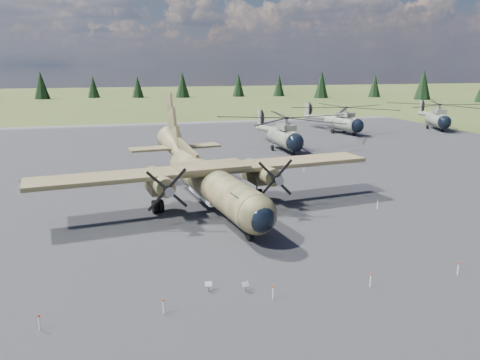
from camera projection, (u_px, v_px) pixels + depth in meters
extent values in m
plane|color=#475324|center=(196.00, 224.00, 38.00)|extent=(500.00, 500.00, 0.00)
cube|color=#525257|center=(180.00, 193.00, 47.38)|extent=(120.00, 120.00, 0.04)
cylinder|color=#394123|center=(213.00, 184.00, 41.26)|extent=(5.36, 19.23, 2.96)
sphere|color=#394123|center=(257.00, 215.00, 32.71)|extent=(3.24, 3.24, 2.90)
sphere|color=black|center=(260.00, 218.00, 32.20)|extent=(2.38, 2.38, 2.13)
cube|color=black|center=(247.00, 198.00, 34.04)|extent=(2.31, 1.95, 0.58)
cone|color=#394123|center=(176.00, 148.00, 52.20)|extent=(3.80, 7.57, 4.45)
cube|color=#9FA2A4|center=(209.00, 194.00, 42.50)|extent=(2.80, 6.54, 0.53)
cube|color=#343A1E|center=(211.00, 169.00, 41.44)|extent=(30.84, 7.47, 0.37)
cube|color=#394123|center=(211.00, 166.00, 41.39)|extent=(6.77, 4.58, 0.37)
cylinder|color=#394123|center=(159.00, 181.00, 39.56)|extent=(2.27, 5.65, 1.58)
cube|color=#394123|center=(157.00, 186.00, 40.48)|extent=(2.03, 3.76, 0.84)
cone|color=gray|center=(168.00, 191.00, 36.47)|extent=(0.92, 1.05, 0.80)
cylinder|color=black|center=(158.00, 206.00, 40.91)|extent=(1.07, 1.27, 1.16)
cylinder|color=#394123|center=(261.00, 172.00, 43.04)|extent=(2.27, 5.65, 1.58)
cube|color=#394123|center=(257.00, 177.00, 43.96)|extent=(2.03, 3.76, 0.84)
cone|color=gray|center=(277.00, 180.00, 39.95)|extent=(0.92, 1.05, 0.80)
cylinder|color=black|center=(257.00, 195.00, 44.39)|extent=(1.07, 1.27, 1.16)
cube|color=#394123|center=(186.00, 149.00, 48.44)|extent=(1.31, 7.95, 1.77)
cube|color=#343A1E|center=(175.00, 147.00, 52.66)|extent=(10.35, 3.60, 0.23)
cylinder|color=gray|center=(250.00, 224.00, 34.11)|extent=(0.17, 0.17, 0.95)
cylinder|color=black|center=(249.00, 234.00, 34.29)|extent=(0.49, 1.03, 0.99)
cylinder|color=gray|center=(285.00, 138.00, 69.35)|extent=(2.88, 7.94, 2.74)
sphere|color=black|center=(295.00, 143.00, 65.68)|extent=(2.57, 2.57, 2.52)
sphere|color=gray|center=(276.00, 135.00, 73.03)|extent=(2.57, 2.57, 2.52)
cube|color=gray|center=(286.00, 127.00, 68.52)|extent=(1.93, 3.54, 0.82)
cylinder|color=gray|center=(286.00, 121.00, 68.32)|extent=(0.40, 0.40, 1.10)
cylinder|color=gray|center=(267.00, 129.00, 76.78)|extent=(1.09, 9.37, 1.57)
cube|color=gray|center=(259.00, 118.00, 80.29)|extent=(0.27, 1.54, 2.63)
cylinder|color=black|center=(262.00, 118.00, 80.39)|extent=(0.12, 2.85, 2.85)
cylinder|color=black|center=(293.00, 153.00, 66.66)|extent=(0.32, 0.75, 0.75)
cylinder|color=black|center=(272.00, 148.00, 70.57)|extent=(0.34, 0.88, 0.88)
cylinder|color=gray|center=(272.00, 144.00, 70.43)|extent=(0.16, 0.16, 1.59)
cylinder|color=black|center=(291.00, 147.00, 71.35)|extent=(0.34, 0.88, 0.88)
cylinder|color=gray|center=(291.00, 143.00, 71.21)|extent=(0.16, 0.16, 1.59)
cylinder|color=gray|center=(343.00, 123.00, 87.41)|extent=(4.22, 8.09, 2.67)
sphere|color=black|center=(357.00, 126.00, 84.09)|extent=(2.92, 2.92, 2.46)
sphere|color=gray|center=(331.00, 121.00, 90.75)|extent=(2.92, 2.92, 2.46)
cube|color=gray|center=(345.00, 114.00, 86.63)|extent=(2.49, 3.73, 0.80)
cylinder|color=gray|center=(346.00, 110.00, 86.44)|extent=(0.46, 0.46, 1.07)
cylinder|color=gray|center=(318.00, 117.00, 94.13)|extent=(2.79, 9.12, 1.53)
cube|color=gray|center=(307.00, 109.00, 97.28)|extent=(0.54, 1.51, 2.57)
cylinder|color=black|center=(309.00, 109.00, 97.44)|extent=(0.64, 2.73, 2.78)
cylinder|color=black|center=(354.00, 134.00, 85.01)|extent=(0.44, 0.77, 0.73)
cylinder|color=black|center=(332.00, 131.00, 88.26)|extent=(0.49, 0.90, 0.86)
cylinder|color=gray|center=(333.00, 128.00, 88.13)|extent=(0.18, 0.18, 1.55)
cylinder|color=black|center=(345.00, 130.00, 89.53)|extent=(0.49, 0.90, 0.86)
cylinder|color=gray|center=(345.00, 127.00, 89.40)|extent=(0.18, 0.18, 1.55)
cylinder|color=gray|center=(438.00, 120.00, 92.83)|extent=(5.16, 8.26, 2.71)
sphere|color=black|center=(444.00, 122.00, 89.07)|extent=(3.18, 3.18, 2.49)
sphere|color=gray|center=(432.00, 118.00, 96.60)|extent=(3.18, 3.18, 2.49)
cube|color=gray|center=(439.00, 111.00, 91.99)|extent=(2.89, 3.88, 0.81)
cylinder|color=gray|center=(440.00, 107.00, 91.80)|extent=(0.50, 0.50, 1.08)
cylinder|color=gray|center=(426.00, 114.00, 100.44)|extent=(3.94, 9.02, 1.55)
cube|color=gray|center=(421.00, 106.00, 104.05)|extent=(0.73, 1.51, 2.60)
cylinder|color=black|center=(423.00, 106.00, 104.02)|extent=(1.00, 2.68, 2.82)
cylinder|color=black|center=(442.00, 130.00, 90.06)|extent=(0.53, 0.80, 0.74)
cylinder|color=black|center=(427.00, 127.00, 94.58)|extent=(0.60, 0.93, 0.87)
cylinder|color=gray|center=(428.00, 124.00, 94.44)|extent=(0.19, 0.19, 1.57)
cylinder|color=black|center=(442.00, 127.00, 94.35)|extent=(0.60, 0.93, 0.87)
cylinder|color=gray|center=(443.00, 124.00, 94.21)|extent=(0.19, 0.19, 1.57)
cube|color=gray|center=(208.00, 287.00, 26.72)|extent=(0.08, 0.08, 0.50)
cube|color=white|center=(208.00, 284.00, 26.62)|extent=(0.41, 0.20, 0.28)
cube|color=gray|center=(245.00, 287.00, 26.73)|extent=(0.09, 0.09, 0.48)
cube|color=white|center=(246.00, 284.00, 26.63)|extent=(0.42, 0.28, 0.27)
cylinder|color=white|center=(39.00, 323.00, 22.74)|extent=(0.07, 0.07, 0.80)
cylinder|color=red|center=(39.00, 316.00, 22.65)|extent=(0.12, 0.12, 0.10)
cylinder|color=white|center=(163.00, 307.00, 24.23)|extent=(0.07, 0.07, 0.80)
cylinder|color=red|center=(163.00, 300.00, 24.14)|extent=(0.12, 0.12, 0.10)
cylinder|color=white|center=(273.00, 293.00, 25.73)|extent=(0.07, 0.07, 0.80)
cylinder|color=red|center=(273.00, 286.00, 25.63)|extent=(0.12, 0.12, 0.10)
cylinder|color=white|center=(371.00, 281.00, 27.22)|extent=(0.07, 0.07, 0.80)
cylinder|color=red|center=(371.00, 274.00, 27.13)|extent=(0.12, 0.12, 0.10)
cylinder|color=white|center=(458.00, 269.00, 28.72)|extent=(0.07, 0.07, 0.80)
cylinder|color=red|center=(459.00, 263.00, 28.62)|extent=(0.12, 0.12, 0.10)
cylinder|color=white|center=(19.00, 185.00, 48.93)|extent=(0.07, 0.07, 0.80)
cylinder|color=red|center=(19.00, 181.00, 48.84)|extent=(0.12, 0.12, 0.10)
cylinder|color=white|center=(99.00, 180.00, 50.92)|extent=(0.07, 0.07, 0.80)
cylinder|color=red|center=(99.00, 177.00, 50.83)|extent=(0.12, 0.12, 0.10)
cylinder|color=white|center=(172.00, 176.00, 52.92)|extent=(0.07, 0.07, 0.80)
cylinder|color=red|center=(172.00, 172.00, 52.82)|extent=(0.12, 0.12, 0.10)
cylinder|color=white|center=(240.00, 172.00, 54.91)|extent=(0.07, 0.07, 0.80)
cylinder|color=red|center=(240.00, 169.00, 54.81)|extent=(0.12, 0.12, 0.10)
cylinder|color=white|center=(304.00, 168.00, 56.90)|extent=(0.07, 0.07, 0.80)
cylinder|color=red|center=(304.00, 165.00, 56.80)|extent=(0.12, 0.12, 0.10)
cylinder|color=white|center=(377.00, 205.00, 42.01)|extent=(0.07, 0.07, 0.80)
cylinder|color=red|center=(378.00, 200.00, 41.91)|extent=(0.12, 0.12, 0.10)
cone|color=black|center=(423.00, 85.00, 174.81)|extent=(6.13, 6.13, 10.95)
cone|color=black|center=(375.00, 86.00, 188.35)|extent=(4.98, 4.98, 8.90)
cone|color=black|center=(321.00, 84.00, 183.72)|extent=(5.86, 5.86, 10.46)
cone|color=black|center=(279.00, 85.00, 194.79)|extent=(4.93, 4.93, 8.80)
cone|color=black|center=(239.00, 85.00, 191.75)|extent=(5.08, 5.08, 9.07)
cone|color=black|center=(182.00, 85.00, 185.69)|extent=(5.63, 5.63, 10.06)
cone|color=black|center=(138.00, 87.00, 185.15)|extent=(4.69, 4.69, 8.37)
cone|color=black|center=(93.00, 87.00, 184.49)|extent=(4.69, 4.69, 8.38)
cone|color=black|center=(41.00, 85.00, 177.38)|extent=(5.80, 5.80, 10.35)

